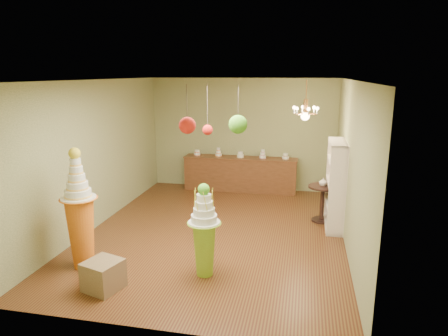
% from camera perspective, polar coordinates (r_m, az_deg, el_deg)
% --- Properties ---
extents(floor, '(6.50, 6.50, 0.00)m').
position_cam_1_polar(floor, '(8.18, -1.14, -9.05)').
color(floor, '#4F2B15').
rests_on(floor, ground).
extents(ceiling, '(6.50, 6.50, 0.00)m').
position_cam_1_polar(ceiling, '(7.56, -1.25, 12.46)').
color(ceiling, silver).
rests_on(ceiling, ground).
extents(wall_back, '(5.00, 0.04, 3.00)m').
position_cam_1_polar(wall_back, '(10.87, 2.62, 4.82)').
color(wall_back, gray).
rests_on(wall_back, ground).
extents(wall_front, '(5.00, 0.04, 3.00)m').
position_cam_1_polar(wall_front, '(4.74, -9.98, -6.91)').
color(wall_front, gray).
rests_on(wall_front, ground).
extents(wall_left, '(0.04, 6.50, 3.00)m').
position_cam_1_polar(wall_left, '(8.63, -17.61, 1.92)').
color(wall_left, gray).
rests_on(wall_left, ground).
extents(wall_right, '(0.04, 6.50, 3.00)m').
position_cam_1_polar(wall_right, '(7.59, 17.54, 0.41)').
color(wall_right, gray).
rests_on(wall_right, ground).
extents(pedestal_green, '(0.54, 0.54, 1.50)m').
position_cam_1_polar(pedestal_green, '(6.31, -2.83, -9.77)').
color(pedestal_green, '#84B327').
rests_on(pedestal_green, floor).
extents(pedestal_orange, '(0.73, 0.73, 2.00)m').
position_cam_1_polar(pedestal_orange, '(6.93, -19.80, -7.31)').
color(pedestal_orange, orange).
rests_on(pedestal_orange, floor).
extents(burlap_riser, '(0.61, 0.61, 0.44)m').
position_cam_1_polar(burlap_riser, '(6.35, -16.86, -14.44)').
color(burlap_riser, olive).
rests_on(burlap_riser, floor).
extents(sideboard, '(3.04, 0.54, 1.16)m').
position_cam_1_polar(sideboard, '(10.80, 2.32, -0.76)').
color(sideboard, brown).
rests_on(sideboard, floor).
extents(shelving_unit, '(0.33, 1.20, 1.80)m').
position_cam_1_polar(shelving_unit, '(8.49, 15.66, -2.27)').
color(shelving_unit, beige).
rests_on(shelving_unit, floor).
extents(round_table, '(0.80, 0.80, 0.79)m').
position_cam_1_polar(round_table, '(8.81, 13.86, -4.25)').
color(round_table, black).
rests_on(round_table, floor).
extents(vase, '(0.19, 0.19, 0.18)m').
position_cam_1_polar(vase, '(8.71, 13.99, -1.93)').
color(vase, beige).
rests_on(vase, round_table).
extents(pom_red_left, '(0.21, 0.21, 0.61)m').
position_cam_1_polar(pom_red_left, '(5.01, -5.26, 6.08)').
color(pom_red_left, '#443931').
rests_on(pom_red_left, ceiling).
extents(pom_green_mid, '(0.26, 0.26, 0.69)m').
position_cam_1_polar(pom_green_mid, '(5.53, 2.01, 6.25)').
color(pom_green_mid, '#443931').
rests_on(pom_green_mid, ceiling).
extents(pom_red_right, '(0.15, 0.15, 0.77)m').
position_cam_1_polar(pom_red_right, '(5.92, -2.36, 5.49)').
color(pom_red_right, '#443931').
rests_on(pom_red_right, ceiling).
extents(chandelier, '(0.70, 0.70, 0.85)m').
position_cam_1_polar(chandelier, '(8.54, 11.54, 7.62)').
color(chandelier, '#C27E44').
rests_on(chandelier, ceiling).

